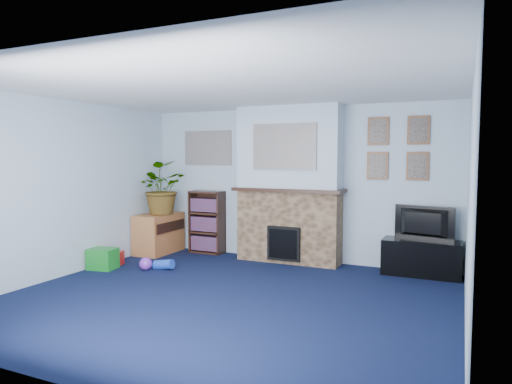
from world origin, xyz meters
The scene contains 26 objects.
floor centered at (0.00, 0.00, 0.00)m, with size 5.00×4.50×0.01m, color #0E1635.
ceiling centered at (0.00, 0.00, 2.40)m, with size 5.00×4.50×0.01m, color white.
wall_back centered at (0.00, 2.25, 1.20)m, with size 5.00×0.04×2.40m, color silver.
wall_front centered at (0.00, -2.25, 1.20)m, with size 5.00×0.04×2.40m, color silver.
wall_left centered at (-2.50, 0.00, 1.20)m, with size 0.04×4.50×2.40m, color silver.
wall_right centered at (2.50, 0.00, 1.20)m, with size 0.04×4.50×2.40m, color silver.
chimney_breast centered at (0.00, 2.05, 1.18)m, with size 1.72×0.50×2.40m.
collage_main centered at (0.00, 1.84, 1.78)m, with size 1.00×0.03×0.68m, color gray.
collage_left centered at (-1.55, 2.23, 1.78)m, with size 0.90×0.03×0.58m, color gray.
portrait_tl centered at (1.30, 2.23, 2.00)m, with size 0.30×0.03×0.40m, color brown.
portrait_tr centered at (1.85, 2.23, 2.00)m, with size 0.30×0.03×0.40m, color brown.
portrait_bl centered at (1.30, 2.23, 1.50)m, with size 0.30×0.03×0.40m, color brown.
portrait_br centered at (1.85, 2.23, 1.50)m, with size 0.30×0.03×0.40m, color brown.
tv_stand centered at (1.95, 2.03, 0.23)m, with size 1.03×0.43×0.49m, color black.
television centered at (1.95, 2.05, 0.72)m, with size 0.81×0.11×0.47m, color black.
bookshelf centered at (-1.50, 2.11, 0.50)m, with size 0.58×0.28×1.05m.
sideboard centered at (-2.24, 1.75, 0.35)m, with size 0.48×0.86×0.67m, color #BE713D.
potted_plant centered at (-2.19, 1.70, 1.11)m, with size 0.80×0.69×0.89m, color #26661E.
mantel_clock centered at (-0.07, 2.00, 1.22)m, with size 0.09×0.06×0.13m, color gold.
mantel_candle centered at (0.36, 2.00, 1.23)m, with size 0.04×0.04×0.14m, color #B2BFC6.
mantel_teddy centered at (-0.48, 2.00, 1.22)m, with size 0.14×0.14×0.14m, color gray.
mantel_can centered at (0.64, 2.00, 1.21)m, with size 0.06×0.06×0.12m, color red.
green_crate centered at (-2.30, 0.48, 0.14)m, with size 0.37×0.30×0.30m, color #198C26.
toy_ball centered at (-1.69, 0.69, 0.09)m, with size 0.18×0.18×0.18m, color purple.
toy_block centered at (-2.30, 0.80, 0.11)m, with size 0.16×0.16×0.20m, color red.
toy_tube centered at (-1.47, 0.83, 0.07)m, with size 0.14×0.14×0.30m, color blue.
Camera 1 is at (2.44, -4.53, 1.63)m, focal length 32.00 mm.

